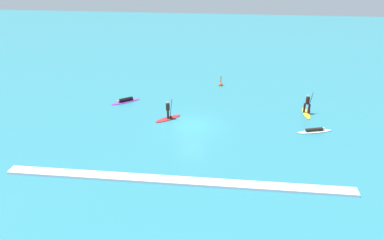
{
  "coord_description": "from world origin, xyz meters",
  "views": [
    {
      "loc": [
        3.66,
        -31.04,
        14.49
      ],
      "look_at": [
        0.0,
        0.0,
        0.5
      ],
      "focal_mm": 36.99,
      "sensor_mm": 36.0,
      "label": 1
    }
  ],
  "objects_px": {
    "surfer_on_white_board": "(315,131)",
    "surfer_on_purple_board": "(126,100)",
    "surfer_on_yellow_board": "(307,108)",
    "surfer_on_red_board": "(168,115)",
    "marker_buoy": "(221,84)"
  },
  "relations": [
    {
      "from": "surfer_on_yellow_board",
      "to": "surfer_on_purple_board",
      "type": "relative_size",
      "value": 0.99
    },
    {
      "from": "surfer_on_white_board",
      "to": "marker_buoy",
      "type": "relative_size",
      "value": 2.51
    },
    {
      "from": "surfer_on_yellow_board",
      "to": "surfer_on_white_board",
      "type": "bearing_deg",
      "value": -179.99
    },
    {
      "from": "surfer_on_red_board",
      "to": "surfer_on_yellow_board",
      "type": "xyz_separation_m",
      "value": [
        12.56,
        2.65,
        0.12
      ]
    },
    {
      "from": "surfer_on_yellow_board",
      "to": "surfer_on_purple_board",
      "type": "bearing_deg",
      "value": 84.74
    },
    {
      "from": "surfer_on_red_board",
      "to": "surfer_on_yellow_board",
      "type": "bearing_deg",
      "value": -33.12
    },
    {
      "from": "surfer_on_red_board",
      "to": "surfer_on_yellow_board",
      "type": "relative_size",
      "value": 0.87
    },
    {
      "from": "surfer_on_purple_board",
      "to": "surfer_on_yellow_board",
      "type": "bearing_deg",
      "value": 137.15
    },
    {
      "from": "surfer_on_white_board",
      "to": "surfer_on_purple_board",
      "type": "bearing_deg",
      "value": 147.19
    },
    {
      "from": "surfer_on_yellow_board",
      "to": "surfer_on_white_board",
      "type": "relative_size",
      "value": 0.89
    },
    {
      "from": "surfer_on_red_board",
      "to": "marker_buoy",
      "type": "xyz_separation_m",
      "value": [
        4.25,
        9.73,
        -0.26
      ]
    },
    {
      "from": "surfer_on_red_board",
      "to": "surfer_on_white_board",
      "type": "height_order",
      "value": "surfer_on_red_board"
    },
    {
      "from": "surfer_on_white_board",
      "to": "surfer_on_yellow_board",
      "type": "bearing_deg",
      "value": 74.63
    },
    {
      "from": "surfer_on_red_board",
      "to": "marker_buoy",
      "type": "bearing_deg",
      "value": 21.36
    },
    {
      "from": "surfer_on_yellow_board",
      "to": "surfer_on_white_board",
      "type": "distance_m",
      "value": 3.9
    }
  ]
}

